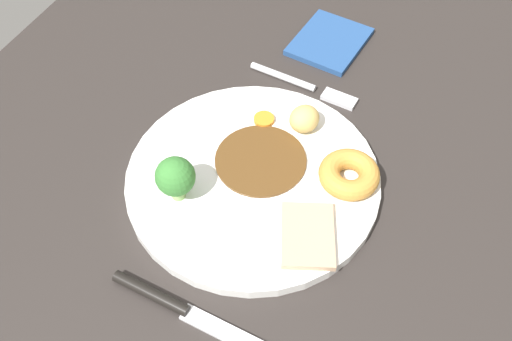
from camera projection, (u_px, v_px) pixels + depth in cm
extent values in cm
cube|color=#2B2623|center=(260.00, 177.00, 67.26)|extent=(120.00, 84.00, 3.60)
cylinder|color=white|center=(256.00, 180.00, 63.94)|extent=(28.97, 28.97, 1.40)
cylinder|color=#563819|center=(259.00, 160.00, 64.63)|extent=(10.65, 10.65, 0.30)
cube|color=tan|center=(308.00, 235.00, 58.10)|extent=(9.22, 7.93, 0.80)
torus|color=#C68938|center=(349.00, 174.00, 62.02)|extent=(6.85, 6.85, 2.38)
ellipsoid|color=#D8B260|center=(304.00, 119.00, 66.65)|extent=(4.82, 4.61, 3.18)
cylinder|color=orange|center=(264.00, 119.00, 68.37)|extent=(2.51, 2.51, 0.56)
cylinder|color=#8CB766|center=(178.00, 190.00, 60.92)|extent=(1.54, 1.54, 1.98)
sphere|color=#387A33|center=(175.00, 176.00, 58.93)|extent=(4.35, 4.35, 4.35)
cylinder|color=silver|center=(283.00, 77.00, 74.86)|extent=(1.83, 9.54, 0.90)
cube|color=silver|center=(339.00, 99.00, 72.50)|extent=(2.43, 4.67, 0.60)
cylinder|color=black|center=(151.00, 293.00, 55.40)|extent=(1.71, 8.56, 1.20)
cube|color=silver|center=(231.00, 335.00, 53.19)|extent=(2.33, 10.58, 0.40)
cube|color=navy|center=(330.00, 42.00, 79.38)|extent=(12.03, 10.30, 0.80)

